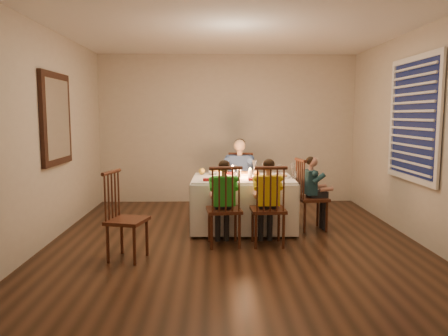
{
  "coord_description": "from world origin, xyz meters",
  "views": [
    {
      "loc": [
        -0.24,
        -5.25,
        1.55
      ],
      "look_at": [
        -0.12,
        0.15,
        0.89
      ],
      "focal_mm": 35.0,
      "sensor_mm": 36.0,
      "label": 1
    }
  ],
  "objects_px": {
    "adult": "(239,217)",
    "child_green": "(224,245)",
    "chair_end": "(311,229)",
    "chair_adult": "(239,217)",
    "chair_near_left": "(224,245)",
    "serving_bowl": "(217,172)",
    "chair_near_right": "(267,245)",
    "chair_extra": "(128,259)",
    "dining_table": "(243,192)",
    "child_teal": "(311,229)",
    "child_yellow": "(267,245)"
  },
  "relations": [
    {
      "from": "adult",
      "to": "child_green",
      "type": "bearing_deg",
      "value": -90.73
    },
    {
      "from": "chair_end",
      "to": "child_green",
      "type": "distance_m",
      "value": 1.39
    },
    {
      "from": "chair_adult",
      "to": "child_green",
      "type": "height_order",
      "value": "child_green"
    },
    {
      "from": "chair_adult",
      "to": "adult",
      "type": "xyz_separation_m",
      "value": [
        0.0,
        0.0,
        0.0
      ]
    },
    {
      "from": "child_green",
      "to": "chair_adult",
      "type": "bearing_deg",
      "value": -106.28
    },
    {
      "from": "chair_near_left",
      "to": "serving_bowl",
      "type": "xyz_separation_m",
      "value": [
        -0.08,
        1.03,
        0.74
      ]
    },
    {
      "from": "chair_near_right",
      "to": "child_green",
      "type": "xyz_separation_m",
      "value": [
        -0.52,
        -0.01,
        0.0
      ]
    },
    {
      "from": "chair_extra",
      "to": "dining_table",
      "type": "bearing_deg",
      "value": -32.44
    },
    {
      "from": "dining_table",
      "to": "chair_near_right",
      "type": "relative_size",
      "value": 1.43
    },
    {
      "from": "chair_near_left",
      "to": "serving_bowl",
      "type": "bearing_deg",
      "value": -91.55
    },
    {
      "from": "chair_adult",
      "to": "child_teal",
      "type": "xyz_separation_m",
      "value": [
        0.94,
        -0.76,
        0.0
      ]
    },
    {
      "from": "serving_bowl",
      "to": "chair_extra",
      "type": "bearing_deg",
      "value": -122.68
    },
    {
      "from": "child_green",
      "to": "child_yellow",
      "type": "relative_size",
      "value": 0.99
    },
    {
      "from": "dining_table",
      "to": "child_teal",
      "type": "relative_size",
      "value": 1.4
    },
    {
      "from": "adult",
      "to": "chair_adult",
      "type": "bearing_deg",
      "value": 0.0
    },
    {
      "from": "chair_near_right",
      "to": "child_teal",
      "type": "height_order",
      "value": "child_teal"
    },
    {
      "from": "dining_table",
      "to": "chair_extra",
      "type": "distance_m",
      "value": 1.87
    },
    {
      "from": "chair_end",
      "to": "child_teal",
      "type": "relative_size",
      "value": 0.98
    },
    {
      "from": "chair_extra",
      "to": "chair_near_right",
      "type": "bearing_deg",
      "value": -58.14
    },
    {
      "from": "chair_adult",
      "to": "chair_end",
      "type": "distance_m",
      "value": 1.21
    },
    {
      "from": "adult",
      "to": "chair_near_right",
      "type": "bearing_deg",
      "value": -70.35
    },
    {
      "from": "adult",
      "to": "serving_bowl",
      "type": "xyz_separation_m",
      "value": [
        -0.35,
        -0.42,
        0.74
      ]
    },
    {
      "from": "child_green",
      "to": "serving_bowl",
      "type": "bearing_deg",
      "value": -91.55
    },
    {
      "from": "chair_end",
      "to": "serving_bowl",
      "type": "relative_size",
      "value": 4.2
    },
    {
      "from": "dining_table",
      "to": "chair_near_right",
      "type": "height_order",
      "value": "dining_table"
    },
    {
      "from": "chair_near_left",
      "to": "child_green",
      "type": "distance_m",
      "value": 0.0
    },
    {
      "from": "chair_extra",
      "to": "adult",
      "type": "height_order",
      "value": "adult"
    },
    {
      "from": "dining_table",
      "to": "chair_near_left",
      "type": "height_order",
      "value": "dining_table"
    },
    {
      "from": "chair_adult",
      "to": "chair_near_right",
      "type": "height_order",
      "value": "same"
    },
    {
      "from": "child_yellow",
      "to": "serving_bowl",
      "type": "bearing_deg",
      "value": -61.74
    },
    {
      "from": "chair_adult",
      "to": "child_green",
      "type": "xyz_separation_m",
      "value": [
        -0.27,
        -1.46,
        0.0
      ]
    },
    {
      "from": "child_green",
      "to": "serving_bowl",
      "type": "distance_m",
      "value": 1.27
    },
    {
      "from": "chair_adult",
      "to": "chair_extra",
      "type": "xyz_separation_m",
      "value": [
        -1.32,
        -1.94,
        0.0
      ]
    },
    {
      "from": "chair_near_left",
      "to": "serving_bowl",
      "type": "height_order",
      "value": "serving_bowl"
    },
    {
      "from": "chair_end",
      "to": "child_yellow",
      "type": "height_order",
      "value": "child_yellow"
    },
    {
      "from": "chair_extra",
      "to": "serving_bowl",
      "type": "xyz_separation_m",
      "value": [
        0.97,
        1.51,
        0.74
      ]
    },
    {
      "from": "child_green",
      "to": "child_yellow",
      "type": "height_order",
      "value": "child_yellow"
    },
    {
      "from": "child_green",
      "to": "serving_bowl",
      "type": "xyz_separation_m",
      "value": [
        -0.08,
        1.03,
        0.74
      ]
    },
    {
      "from": "serving_bowl",
      "to": "child_teal",
      "type": "bearing_deg",
      "value": -14.63
    },
    {
      "from": "child_yellow",
      "to": "child_teal",
      "type": "xyz_separation_m",
      "value": [
        0.68,
        0.69,
        0.0
      ]
    },
    {
      "from": "dining_table",
      "to": "chair_end",
      "type": "bearing_deg",
      "value": -1.82
    },
    {
      "from": "chair_near_left",
      "to": "child_yellow",
      "type": "distance_m",
      "value": 0.52
    },
    {
      "from": "child_teal",
      "to": "chair_adult",
      "type": "bearing_deg",
      "value": 43.21
    },
    {
      "from": "child_green",
      "to": "serving_bowl",
      "type": "height_order",
      "value": "serving_bowl"
    },
    {
      "from": "chair_end",
      "to": "chair_near_right",
      "type": "bearing_deg",
      "value": 127.75
    },
    {
      "from": "chair_end",
      "to": "serving_bowl",
      "type": "xyz_separation_m",
      "value": [
        -1.28,
        0.33,
        0.74
      ]
    },
    {
      "from": "adult",
      "to": "child_green",
      "type": "xyz_separation_m",
      "value": [
        -0.27,
        -1.46,
        0.0
      ]
    },
    {
      "from": "chair_extra",
      "to": "chair_near_left",
      "type": "bearing_deg",
      "value": -50.69
    },
    {
      "from": "chair_near_right",
      "to": "child_green",
      "type": "relative_size",
      "value": 0.95
    },
    {
      "from": "chair_near_left",
      "to": "child_yellow",
      "type": "height_order",
      "value": "child_yellow"
    }
  ]
}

